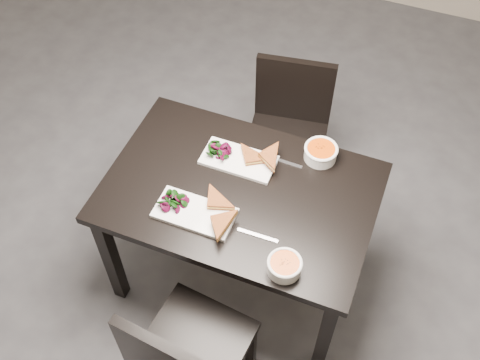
{
  "coord_description": "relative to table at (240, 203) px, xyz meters",
  "views": [
    {
      "loc": [
        0.84,
        -1.69,
        2.78
      ],
      "look_at": [
        0.28,
        -0.26,
        0.82
      ],
      "focal_mm": 42.93,
      "sensor_mm": 36.0,
      "label": 1
    }
  ],
  "objects": [
    {
      "name": "sandwich_near",
      "position": [
        -0.07,
        -0.18,
        0.14
      ],
      "size": [
        0.2,
        0.18,
        0.06
      ],
      "primitive_type": null,
      "rotation": [
        0.0,
        0.0,
        0.31
      ],
      "color": "#B05524",
      "rests_on": "plate_near"
    },
    {
      "name": "ground",
      "position": [
        -0.28,
        0.26,
        -0.65
      ],
      "size": [
        5.0,
        5.0,
        0.0
      ],
      "primitive_type": "plane",
      "color": "#47474C",
      "rests_on": "ground"
    },
    {
      "name": "soup_bowl_near",
      "position": [
        0.31,
        -0.31,
        0.13
      ],
      "size": [
        0.14,
        0.14,
        0.06
      ],
      "color": "white",
      "rests_on": "table"
    },
    {
      "name": "cutlery_near",
      "position": [
        0.16,
        -0.2,
        0.1
      ],
      "size": [
        0.18,
        0.02,
        0.0
      ],
      "primitive_type": "cube",
      "rotation": [
        0.0,
        0.0,
        0.02
      ],
      "color": "silver",
      "rests_on": "table"
    },
    {
      "name": "soup_bowl_far",
      "position": [
        0.28,
        0.31,
        0.14
      ],
      "size": [
        0.16,
        0.16,
        0.07
      ],
      "color": "white",
      "rests_on": "table"
    },
    {
      "name": "salad_far",
      "position": [
        -0.17,
        0.15,
        0.14
      ],
      "size": [
        0.11,
        0.1,
        0.05
      ],
      "primitive_type": null,
      "color": "black",
      "rests_on": "plate_far"
    },
    {
      "name": "cutlery_far",
      "position": [
        0.13,
        0.22,
        0.1
      ],
      "size": [
        0.18,
        0.02,
        0.0
      ],
      "primitive_type": "cube",
      "rotation": [
        0.0,
        0.0,
        -0.02
      ],
      "color": "silver",
      "rests_on": "table"
    },
    {
      "name": "chair_far",
      "position": [
        0.02,
        0.69,
        -0.17
      ],
      "size": [
        0.48,
        0.48,
        0.85
      ],
      "rotation": [
        0.0,
        0.0,
        0.16
      ],
      "color": "black",
      "rests_on": "ground"
    },
    {
      "name": "salad_near",
      "position": [
        -0.23,
        -0.19,
        0.14
      ],
      "size": [
        0.11,
        0.1,
        0.05
      ],
      "primitive_type": null,
      "color": "black",
      "rests_on": "plate_near"
    },
    {
      "name": "sandwich_far",
      "position": [
        -0.0,
        0.14,
        0.14
      ],
      "size": [
        0.21,
        0.2,
        0.06
      ],
      "primitive_type": null,
      "rotation": [
        0.0,
        0.0,
        0.56
      ],
      "color": "#B05524",
      "rests_on": "plate_far"
    },
    {
      "name": "chair_near",
      "position": [
        0.03,
        -0.69,
        -0.17
      ],
      "size": [
        0.46,
        0.46,
        0.85
      ],
      "rotation": [
        0.0,
        0.0,
        -0.1
      ],
      "color": "black",
      "rests_on": "ground"
    },
    {
      "name": "plate_near",
      "position": [
        -0.13,
        -0.19,
        0.11
      ],
      "size": [
        0.35,
        0.17,
        0.02
      ],
      "primitive_type": "cube",
      "color": "white",
      "rests_on": "table"
    },
    {
      "name": "plate_far",
      "position": [
        -0.07,
        0.15,
        0.11
      ],
      "size": [
        0.34,
        0.17,
        0.02
      ],
      "primitive_type": "cube",
      "color": "white",
      "rests_on": "table"
    },
    {
      "name": "table",
      "position": [
        0.0,
        0.0,
        0.0
      ],
      "size": [
        1.2,
        0.8,
        0.75
      ],
      "color": "black",
      "rests_on": "ground"
    }
  ]
}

